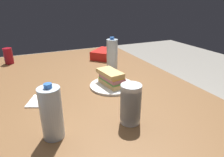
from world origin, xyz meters
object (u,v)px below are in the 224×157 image
(paper_plate, at_px, (112,86))
(water_bottle_spare, at_px, (51,113))
(sandwich, at_px, (111,78))
(water_bottle_tall, at_px, (112,56))
(plastic_cup_stack, at_px, (131,104))
(chip_bag, at_px, (104,54))
(soda_can_red, at_px, (8,56))
(dining_table, at_px, (91,97))

(paper_plate, xyz_separation_m, water_bottle_spare, (-0.32, 0.38, 0.09))
(sandwich, distance_m, water_bottle_tall, 0.27)
(plastic_cup_stack, bearing_deg, chip_bag, -15.53)
(paper_plate, relative_size, chip_bag, 1.11)
(soda_can_red, xyz_separation_m, water_bottle_spare, (-1.05, -0.18, 0.04))
(sandwich, bearing_deg, dining_table, 54.74)
(plastic_cup_stack, xyz_separation_m, water_bottle_spare, (0.03, 0.30, 0.02))
(soda_can_red, bearing_deg, chip_bag, -101.97)
(chip_bag, height_order, plastic_cup_stack, plastic_cup_stack)
(water_bottle_tall, distance_m, plastic_cup_stack, 0.62)
(dining_table, relative_size, paper_plate, 6.87)
(sandwich, bearing_deg, soda_can_red, 37.37)
(paper_plate, xyz_separation_m, chip_bag, (0.57, -0.18, 0.03))
(dining_table, distance_m, water_bottle_spare, 0.51)
(paper_plate, xyz_separation_m, sandwich, (0.00, 0.00, 0.05))
(plastic_cup_stack, bearing_deg, soda_can_red, 23.93)
(chip_bag, xyz_separation_m, water_bottle_spare, (-0.89, 0.56, 0.06))
(soda_can_red, height_order, chip_bag, soda_can_red)
(plastic_cup_stack, bearing_deg, water_bottle_spare, 83.78)
(water_bottle_tall, bearing_deg, chip_bag, -12.30)
(dining_table, xyz_separation_m, chip_bag, (0.49, -0.29, 0.12))
(dining_table, distance_m, plastic_cup_stack, 0.46)
(soda_can_red, distance_m, chip_bag, 0.75)
(chip_bag, bearing_deg, paper_plate, 29.25)
(soda_can_red, relative_size, water_bottle_spare, 0.57)
(chip_bag, distance_m, water_bottle_spare, 1.05)
(chip_bag, distance_m, plastic_cup_stack, 0.96)
(chip_bag, relative_size, water_bottle_tall, 0.96)
(paper_plate, distance_m, plastic_cup_stack, 0.37)
(dining_table, bearing_deg, water_bottle_tall, -52.48)
(soda_can_red, bearing_deg, water_bottle_spare, -170.43)
(water_bottle_tall, bearing_deg, paper_plate, 155.73)
(dining_table, height_order, water_bottle_tall, water_bottle_tall)
(paper_plate, bearing_deg, soda_can_red, 37.36)
(plastic_cup_stack, bearing_deg, dining_table, 3.94)
(paper_plate, height_order, plastic_cup_stack, plastic_cup_stack)
(plastic_cup_stack, bearing_deg, paper_plate, -12.17)
(sandwich, bearing_deg, plastic_cup_stack, 168.31)
(dining_table, relative_size, water_bottle_tall, 7.34)
(dining_table, relative_size, chip_bag, 7.61)
(sandwich, xyz_separation_m, chip_bag, (0.57, -0.18, -0.02))
(sandwich, relative_size, soda_can_red, 1.58)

